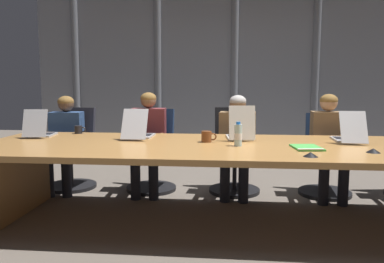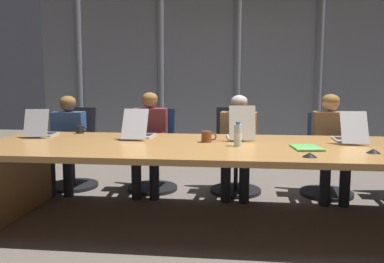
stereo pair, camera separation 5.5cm
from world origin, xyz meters
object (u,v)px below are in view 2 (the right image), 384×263
Objects in this scene: person_center at (238,139)px; conference_mic_left_side at (310,155)px; office_chair_left_end at (75,157)px; laptop_left_mid at (139,132)px; person_right_mid at (331,140)px; coffee_mug_far at (80,129)px; spiral_notepad at (307,148)px; person_left_mid at (149,136)px; laptop_left_end at (42,131)px; office_chair_center at (235,160)px; office_chair_left_mid at (154,159)px; water_bottle_primary at (238,135)px; office_chair_right_mid at (327,164)px; person_left_end at (67,137)px; coffee_mug_near at (207,137)px; laptop_center at (241,133)px; conference_mic_middle at (374,151)px; laptop_right_mid at (349,136)px.

person_center is 10.44× the size of conference_mic_left_side.
laptop_left_mid is at bearing 60.22° from office_chair_left_end.
person_right_mid is 2.77m from coffee_mug_far.
person_left_mid is at bearing 138.78° from spiral_notepad.
laptop_left_end is 2.19m from office_chair_center.
person_left_mid is at bearing 1.59° from office_chair_left_mid.
water_bottle_primary reaches higher than coffee_mug_far.
laptop_left_end reaches higher than water_bottle_primary.
laptop_left_end is 0.46× the size of office_chair_right_mid.
conference_mic_left_side is (2.56, -1.45, 0.11)m from person_left_end.
coffee_mug_far is at bearing 161.64° from coffee_mug_near.
water_bottle_primary is at bearing 171.32° from laptop_center.
person_left_mid is at bearing 26.24° from coffee_mug_far.
conference_mic_middle is at bearing 31.13° from office_chair_center.
laptop_left_mid is 0.78m from coffee_mug_far.
spiral_notepad is (1.56, -0.49, -0.05)m from laptop_left_mid.
conference_mic_left_side is (0.55, -1.62, 0.38)m from office_chair_center.
laptop_center is 1.22m from person_left_mid.
coffee_mug_far is (-1.74, 0.26, -0.02)m from laptop_center.
office_chair_right_mid is (1.01, 0.76, -0.45)m from laptop_center.
office_chair_right_mid is at bearing 90.78° from person_left_mid.
office_chair_left_end is 2.02m from coffee_mug_near.
office_chair_right_mid is 4.35× the size of water_bottle_primary.
office_chair_left_end reaches higher than conference_mic_middle.
water_bottle_primary is 1.49× the size of coffee_mug_near.
spiral_notepad is (0.59, -1.25, 0.37)m from office_chair_center.
office_chair_center is at bearing 90.95° from water_bottle_primary.
coffee_mug_near is (-0.27, -0.98, 0.42)m from office_chair_center.
laptop_center is 1.22m from conference_mic_middle.
person_left_mid reaches higher than laptop_center.
laptop_left_mid is at bearing 9.79° from office_chair_left_mid.
person_left_mid is 0.78m from coffee_mug_far.
person_left_mid is 5.50× the size of water_bottle_primary.
office_chair_left_mid reaches higher than water_bottle_primary.
laptop_right_mid is at bearing 5.13° from office_chair_right_mid.
conference_mic_left_side is 1.00× the size of conference_mic_middle.
water_bottle_primary is (-1.04, -0.36, 0.04)m from laptop_right_mid.
conference_mic_left_side is (-0.51, -1.61, 0.40)m from office_chair_right_mid.
office_chair_center is at bearing -97.74° from person_right_mid.
person_left_end is at bearing 133.09° from coffee_mug_far.
person_left_end is 2.95m from conference_mic_left_side.
water_bottle_primary is at bearing 41.81° from person_left_mid.
person_left_end is 5.29× the size of water_bottle_primary.
conference_mic_left_side is (0.53, -0.44, -0.08)m from water_bottle_primary.
laptop_center is 0.38× the size of person_right_mid.
office_chair_center reaches higher than office_chair_left_end.
conference_mic_middle is at bearing 64.28° from office_chair_left_mid.
person_center is (2.03, 0.60, -0.14)m from laptop_left_end.
laptop_left_end reaches higher than conference_mic_left_side.
water_bottle_primary is (1.03, -1.01, 0.17)m from person_left_mid.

